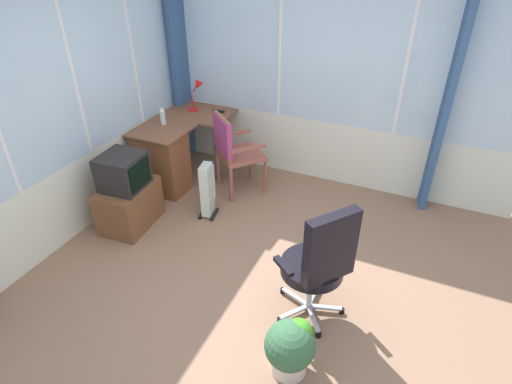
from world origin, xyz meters
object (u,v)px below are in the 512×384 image
object	(u,v)px
tv_remote	(219,111)
potted_plant	(291,346)
tv_on_stand	(128,195)
desk_lamp	(198,89)
office_chair	(320,261)
wooden_armchair	(230,145)
spray_bottle	(163,116)
desk	(164,158)
space_heater	(208,189)

from	to	relation	value
tv_remote	potted_plant	bearing A→B (deg)	-147.78
potted_plant	tv_on_stand	bearing A→B (deg)	66.21
desk_lamp	office_chair	size ratio (longest dim) A/B	0.35
wooden_armchair	tv_on_stand	xyz separation A→B (m)	(-1.05, 0.68, -0.25)
tv_remote	spray_bottle	bearing A→B (deg)	140.25
tv_remote	tv_on_stand	distance (m)	1.63
tv_remote	spray_bottle	xyz separation A→B (m)	(-0.60, 0.41, 0.09)
spray_bottle	desk_lamp	bearing A→B (deg)	-12.98
desk	space_heater	xyz separation A→B (m)	(-0.28, -0.75, -0.09)
office_chair	potted_plant	bearing A→B (deg)	177.82
desk	tv_remote	xyz separation A→B (m)	(0.77, -0.34, 0.37)
tv_remote	wooden_armchair	size ratio (longest dim) A/B	0.15
desk_lamp	tv_on_stand	distance (m)	1.69
desk_lamp	wooden_armchair	size ratio (longest dim) A/B	0.40
spray_bottle	tv_on_stand	world-z (taller)	spray_bottle
desk_lamp	potted_plant	distance (m)	3.43
wooden_armchair	tv_on_stand	bearing A→B (deg)	147.19
wooden_armchair	space_heater	distance (m)	0.62
potted_plant	wooden_armchair	bearing A→B (deg)	36.67
office_chair	tv_on_stand	world-z (taller)	office_chair
desk	wooden_armchair	bearing A→B (deg)	-71.12
spray_bottle	wooden_armchair	bearing A→B (deg)	-83.84
space_heater	tv_remote	bearing A→B (deg)	21.46
tv_remote	space_heater	world-z (taller)	tv_remote
desk	tv_on_stand	world-z (taller)	tv_on_stand
tv_remote	tv_on_stand	xyz separation A→B (m)	(-1.56, 0.26, -0.41)
desk	desk_lamp	size ratio (longest dim) A/B	3.23
tv_remote	space_heater	size ratio (longest dim) A/B	0.24
tv_on_stand	office_chair	bearing A→B (deg)	-100.96
office_chair	space_heater	distance (m)	1.81
wooden_armchair	potted_plant	bearing A→B (deg)	-143.33
space_heater	spray_bottle	bearing A→B (deg)	61.38
desk	spray_bottle	size ratio (longest dim) A/B	5.83
office_chair	spray_bottle	bearing A→B (deg)	59.50
spray_bottle	tv_on_stand	xyz separation A→B (m)	(-0.96, -0.16, -0.50)
office_chair	potted_plant	xyz separation A→B (m)	(-0.53, 0.02, -0.37)
desk	desk_lamp	bearing A→B (deg)	-4.71
space_heater	potted_plant	distance (m)	2.11
desk_lamp	space_heater	xyz separation A→B (m)	(-1.05, -0.69, -0.70)
spray_bottle	office_chair	world-z (taller)	office_chair
desk_lamp	office_chair	xyz separation A→B (m)	(-1.99, -2.22, -0.40)
desk_lamp	desk	bearing A→B (deg)	175.29
desk_lamp	tv_remote	xyz separation A→B (m)	(-0.00, -0.28, -0.24)
tv_on_stand	tv_remote	bearing A→B (deg)	-9.31
office_chair	space_heater	size ratio (longest dim) A/B	1.73
desk_lamp	spray_bottle	world-z (taller)	desk_lamp
desk_lamp	tv_on_stand	world-z (taller)	desk_lamp
desk	spray_bottle	bearing A→B (deg)	23.80
tv_on_stand	wooden_armchair	bearing A→B (deg)	-32.81
spray_bottle	space_heater	world-z (taller)	spray_bottle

